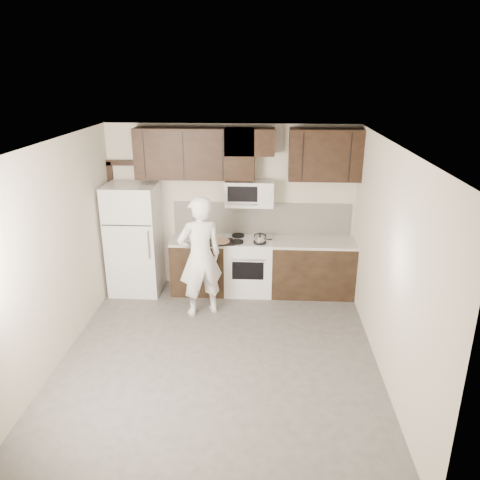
# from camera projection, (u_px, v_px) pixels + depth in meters

# --- Properties ---
(floor) EXTENTS (4.50, 4.50, 0.00)m
(floor) POSITION_uv_depth(u_px,v_px,m) (219.00, 357.00, 6.01)
(floor) COLOR #4D4A48
(floor) RESTS_ON ground
(back_wall) EXTENTS (4.00, 0.00, 4.00)m
(back_wall) POSITION_uv_depth(u_px,v_px,m) (231.00, 208.00, 7.66)
(back_wall) COLOR beige
(back_wall) RESTS_ON ground
(ceiling) EXTENTS (4.50, 4.50, 0.00)m
(ceiling) POSITION_uv_depth(u_px,v_px,m) (215.00, 145.00, 5.09)
(ceiling) COLOR white
(ceiling) RESTS_ON back_wall
(counter_run) EXTENTS (2.95, 0.64, 0.91)m
(counter_run) POSITION_uv_depth(u_px,v_px,m) (267.00, 266.00, 7.64)
(counter_run) COLOR black
(counter_run) RESTS_ON floor
(stove) EXTENTS (0.76, 0.66, 0.94)m
(stove) POSITION_uv_depth(u_px,v_px,m) (249.00, 266.00, 7.65)
(stove) COLOR silver
(stove) RESTS_ON floor
(backsplash) EXTENTS (2.90, 0.02, 0.54)m
(backsplash) POSITION_uv_depth(u_px,v_px,m) (262.00, 218.00, 7.68)
(backsplash) COLOR silver
(backsplash) RESTS_ON counter_run
(upper_cabinets) EXTENTS (3.48, 0.35, 0.78)m
(upper_cabinets) POSITION_uv_depth(u_px,v_px,m) (244.00, 153.00, 7.17)
(upper_cabinets) COLOR black
(upper_cabinets) RESTS_ON back_wall
(microwave) EXTENTS (0.76, 0.42, 0.40)m
(microwave) POSITION_uv_depth(u_px,v_px,m) (249.00, 193.00, 7.36)
(microwave) COLOR silver
(microwave) RESTS_ON upper_cabinets
(refrigerator) EXTENTS (0.80, 0.76, 1.80)m
(refrigerator) POSITION_uv_depth(u_px,v_px,m) (135.00, 239.00, 7.56)
(refrigerator) COLOR silver
(refrigerator) RESTS_ON floor
(door_trim) EXTENTS (0.50, 0.08, 2.12)m
(door_trim) POSITION_uv_depth(u_px,v_px,m) (116.00, 212.00, 7.76)
(door_trim) COLOR black
(door_trim) RESTS_ON floor
(saucepan) EXTENTS (0.27, 0.16, 0.15)m
(saucepan) POSITION_uv_depth(u_px,v_px,m) (260.00, 239.00, 7.33)
(saucepan) COLOR silver
(saucepan) RESTS_ON stove
(baking_tray) EXTENTS (0.46, 0.37, 0.02)m
(baking_tray) POSITION_uv_depth(u_px,v_px,m) (221.00, 242.00, 7.36)
(baking_tray) COLOR black
(baking_tray) RESTS_ON counter_run
(pizza) EXTENTS (0.32, 0.32, 0.02)m
(pizza) POSITION_uv_depth(u_px,v_px,m) (221.00, 241.00, 7.35)
(pizza) COLOR tan
(pizza) RESTS_ON baking_tray
(person) EXTENTS (0.79, 0.69, 1.83)m
(person) POSITION_uv_depth(u_px,v_px,m) (200.00, 257.00, 6.80)
(person) COLOR silver
(person) RESTS_ON floor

